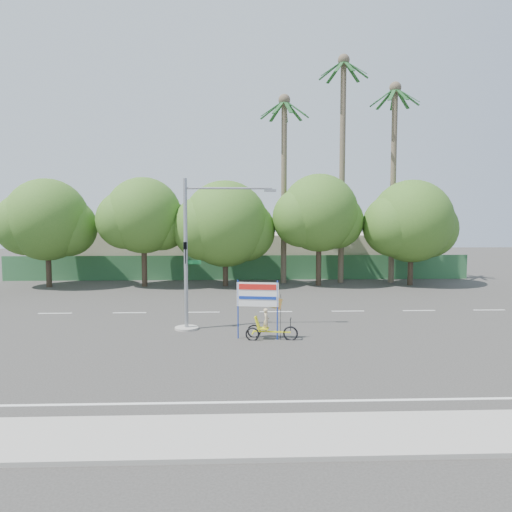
{
  "coord_description": "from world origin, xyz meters",
  "views": [
    {
      "loc": [
        -0.14,
        -19.04,
        5.37
      ],
      "look_at": [
        0.72,
        3.12,
        3.5
      ],
      "focal_mm": 35.0,
      "sensor_mm": 36.0,
      "label": 1
    }
  ],
  "objects": [
    {
      "name": "ground",
      "position": [
        0.0,
        0.0,
        0.0
      ],
      "size": [
        120.0,
        120.0,
        0.0
      ],
      "primitive_type": "plane",
      "color": "#33302D",
      "rests_on": "ground"
    },
    {
      "name": "sidewalk_near",
      "position": [
        0.0,
        -7.5,
        0.06
      ],
      "size": [
        50.0,
        2.4,
        0.12
      ],
      "primitive_type": "cube",
      "color": "gray",
      "rests_on": "ground"
    },
    {
      "name": "fence",
      "position": [
        0.0,
        21.5,
        1.0
      ],
      "size": [
        38.0,
        0.08,
        2.0
      ],
      "primitive_type": "cube",
      "color": "#336B3D",
      "rests_on": "ground"
    },
    {
      "name": "building_left",
      "position": [
        -10.0,
        26.0,
        2.0
      ],
      "size": [
        12.0,
        8.0,
        4.0
      ],
      "primitive_type": "cube",
      "color": "beige",
      "rests_on": "ground"
    },
    {
      "name": "building_right",
      "position": [
        8.0,
        26.0,
        1.8
      ],
      "size": [
        14.0,
        8.0,
        3.6
      ],
      "primitive_type": "cube",
      "color": "beige",
      "rests_on": "ground"
    },
    {
      "name": "tree_far_left",
      "position": [
        -14.05,
        18.0,
        4.76
      ],
      "size": [
        7.14,
        6.0,
        7.96
      ],
      "color": "#473828",
      "rests_on": "ground"
    },
    {
      "name": "tree_left",
      "position": [
        -7.05,
        18.0,
        5.06
      ],
      "size": [
        6.66,
        5.6,
        8.07
      ],
      "color": "#473828",
      "rests_on": "ground"
    },
    {
      "name": "tree_center",
      "position": [
        -1.05,
        18.0,
        4.47
      ],
      "size": [
        7.62,
        6.4,
        7.85
      ],
      "color": "#473828",
      "rests_on": "ground"
    },
    {
      "name": "tree_right",
      "position": [
        5.95,
        18.0,
        5.24
      ],
      "size": [
        6.9,
        5.8,
        8.36
      ],
      "color": "#473828",
      "rests_on": "ground"
    },
    {
      "name": "tree_far_right",
      "position": [
        12.95,
        18.0,
        4.64
      ],
      "size": [
        7.38,
        6.2,
        7.94
      ],
      "color": "#473828",
      "rests_on": "ground"
    },
    {
      "name": "palm_tall",
      "position": [
        8.0,
        19.5,
        10.46
      ],
      "size": [
        3.73,
        3.79,
        17.45
      ],
      "color": "#70604C",
      "rests_on": "ground"
    },
    {
      "name": "palm_mid",
      "position": [
        12.0,
        19.5,
        9.4
      ],
      "size": [
        3.73,
        3.79,
        15.45
      ],
      "color": "#70604C",
      "rests_on": "ground"
    },
    {
      "name": "palm_short",
      "position": [
        3.5,
        19.5,
        8.86
      ],
      "size": [
        3.73,
        3.79,
        14.45
      ],
      "color": "#70604C",
      "rests_on": "ground"
    },
    {
      "name": "traffic_signal",
      "position": [
        -2.2,
        3.98,
        2.92
      ],
      "size": [
        4.72,
        1.1,
        7.0
      ],
      "color": "gray",
      "rests_on": "ground"
    },
    {
      "name": "trike_billboard",
      "position": [
        0.99,
        1.99,
        1.04
      ],
      "size": [
        2.61,
        0.83,
        2.59
      ],
      "rotation": [
        0.0,
        0.0,
        -0.17
      ],
      "color": "black",
      "rests_on": "ground"
    }
  ]
}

